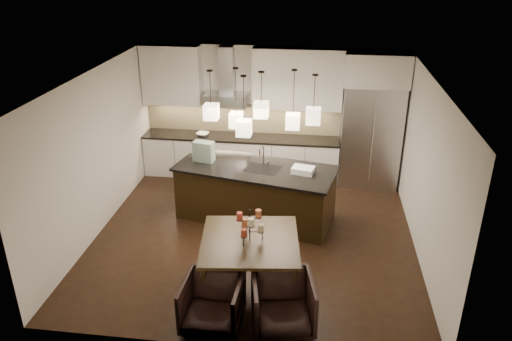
# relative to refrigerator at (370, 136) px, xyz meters

# --- Properties ---
(floor) EXTENTS (5.50, 5.50, 0.02)m
(floor) POSITION_rel_refrigerator_xyz_m (-2.10, -2.38, -1.08)
(floor) COLOR black
(floor) RESTS_ON ground
(ceiling) EXTENTS (5.50, 5.50, 0.02)m
(ceiling) POSITION_rel_refrigerator_xyz_m (-2.10, -2.38, 1.73)
(ceiling) COLOR white
(ceiling) RESTS_ON wall_back
(wall_back) EXTENTS (5.50, 0.02, 2.80)m
(wall_back) POSITION_rel_refrigerator_xyz_m (-2.10, 0.38, 0.32)
(wall_back) COLOR silver
(wall_back) RESTS_ON ground
(wall_front) EXTENTS (5.50, 0.02, 2.80)m
(wall_front) POSITION_rel_refrigerator_xyz_m (-2.10, -5.14, 0.32)
(wall_front) COLOR silver
(wall_front) RESTS_ON ground
(wall_left) EXTENTS (0.02, 5.50, 2.80)m
(wall_left) POSITION_rel_refrigerator_xyz_m (-4.86, -2.38, 0.32)
(wall_left) COLOR silver
(wall_left) RESTS_ON ground
(wall_right) EXTENTS (0.02, 5.50, 2.80)m
(wall_right) POSITION_rel_refrigerator_xyz_m (0.66, -2.38, 0.32)
(wall_right) COLOR silver
(wall_right) RESTS_ON ground
(refrigerator) EXTENTS (1.20, 0.72, 2.15)m
(refrigerator) POSITION_rel_refrigerator_xyz_m (0.00, 0.00, 0.00)
(refrigerator) COLOR #B7B7BA
(refrigerator) RESTS_ON floor
(fridge_panel) EXTENTS (1.26, 0.72, 0.65)m
(fridge_panel) POSITION_rel_refrigerator_xyz_m (0.00, 0.00, 1.40)
(fridge_panel) COLOR silver
(fridge_panel) RESTS_ON refrigerator
(lower_cabinets) EXTENTS (4.21, 0.62, 0.88)m
(lower_cabinets) POSITION_rel_refrigerator_xyz_m (-2.73, 0.05, -0.64)
(lower_cabinets) COLOR silver
(lower_cabinets) RESTS_ON floor
(countertop) EXTENTS (4.21, 0.66, 0.04)m
(countertop) POSITION_rel_refrigerator_xyz_m (-2.73, 0.05, -0.17)
(countertop) COLOR black
(countertop) RESTS_ON lower_cabinets
(backsplash) EXTENTS (4.21, 0.02, 0.63)m
(backsplash) POSITION_rel_refrigerator_xyz_m (-2.73, 0.35, 0.16)
(backsplash) COLOR #CAB988
(backsplash) RESTS_ON countertop
(upper_cab_left) EXTENTS (1.25, 0.35, 1.25)m
(upper_cab_left) POSITION_rel_refrigerator_xyz_m (-4.20, 0.19, 1.10)
(upper_cab_left) COLOR silver
(upper_cab_left) RESTS_ON wall_back
(upper_cab_right) EXTENTS (1.85, 0.35, 1.25)m
(upper_cab_right) POSITION_rel_refrigerator_xyz_m (-1.55, 0.19, 1.10)
(upper_cab_right) COLOR silver
(upper_cab_right) RESTS_ON wall_back
(hood_canopy) EXTENTS (0.90, 0.52, 0.24)m
(hood_canopy) POSITION_rel_refrigerator_xyz_m (-3.03, 0.10, 0.65)
(hood_canopy) COLOR #B7B7BA
(hood_canopy) RESTS_ON wall_back
(hood_chimney) EXTENTS (0.30, 0.28, 0.96)m
(hood_chimney) POSITION_rel_refrigerator_xyz_m (-3.03, 0.21, 1.24)
(hood_chimney) COLOR #B7B7BA
(hood_chimney) RESTS_ON hood_canopy
(fruit_bowl) EXTENTS (0.30, 0.30, 0.06)m
(fruit_bowl) POSITION_rel_refrigerator_xyz_m (-3.55, 0.00, -0.12)
(fruit_bowl) COLOR silver
(fruit_bowl) RESTS_ON countertop
(island_body) EXTENTS (2.95, 1.69, 0.98)m
(island_body) POSITION_rel_refrigerator_xyz_m (-2.16, -1.76, -0.59)
(island_body) COLOR black
(island_body) RESTS_ON floor
(island_top) EXTENTS (3.05, 1.79, 0.04)m
(island_top) POSITION_rel_refrigerator_xyz_m (-2.16, -1.76, -0.08)
(island_top) COLOR black
(island_top) RESTS_ON island_body
(faucet) EXTENTS (0.17, 0.28, 0.42)m
(faucet) POSITION_rel_refrigerator_xyz_m (-2.03, -1.68, 0.16)
(faucet) COLOR silver
(faucet) RESTS_ON island_top
(tote_bag) EXTENTS (0.41, 0.28, 0.38)m
(tote_bag) POSITION_rel_refrigerator_xyz_m (-3.15, -1.59, 0.13)
(tote_bag) COLOR #1D4E2E
(tote_bag) RESTS_ON island_top
(food_container) EXTENTS (0.43, 0.34, 0.11)m
(food_container) POSITION_rel_refrigerator_xyz_m (-1.30, -1.90, 0.00)
(food_container) COLOR silver
(food_container) RESTS_ON island_top
(dining_table) EXTENTS (1.54, 1.54, 0.83)m
(dining_table) POSITION_rel_refrigerator_xyz_m (-1.97, -3.87, -0.66)
(dining_table) COLOR black
(dining_table) RESTS_ON floor
(candelabra) EXTENTS (0.44, 0.44, 0.49)m
(candelabra) POSITION_rel_refrigerator_xyz_m (-1.97, -3.87, -0.00)
(candelabra) COLOR black
(candelabra) RESTS_ON dining_table
(candle_a) EXTENTS (0.09, 0.09, 0.11)m
(candle_a) POSITION_rel_refrigerator_xyz_m (-1.81, -3.86, -0.05)
(candle_a) COLOR beige
(candle_a) RESTS_ON candelabra
(candle_b) EXTENTS (0.09, 0.09, 0.11)m
(candle_b) POSITION_rel_refrigerator_xyz_m (-2.06, -3.75, -0.05)
(candle_b) COLOR #C45F36
(candle_b) RESTS_ON candelabra
(candle_c) EXTENTS (0.09, 0.09, 0.11)m
(candle_c) POSITION_rel_refrigerator_xyz_m (-2.03, -4.01, -0.05)
(candle_c) COLOR #A83625
(candle_c) RESTS_ON candelabra
(candle_d) EXTENTS (0.09, 0.09, 0.11)m
(candle_d) POSITION_rel_refrigerator_xyz_m (-1.86, -3.76, 0.13)
(candle_d) COLOR #C45F36
(candle_d) RESTS_ON candelabra
(candle_e) EXTENTS (0.09, 0.09, 0.11)m
(candle_e) POSITION_rel_refrigerator_xyz_m (-2.11, -3.87, 0.13)
(candle_e) COLOR #A83625
(candle_e) RESTS_ON candelabra
(candle_f) EXTENTS (0.09, 0.09, 0.11)m
(candle_f) POSITION_rel_refrigerator_xyz_m (-1.93, -4.01, 0.13)
(candle_f) COLOR beige
(candle_f) RESTS_ON candelabra
(armchair_left) EXTENTS (0.80, 0.82, 0.72)m
(armchair_left) POSITION_rel_refrigerator_xyz_m (-2.35, -4.75, -0.72)
(armchair_left) COLOR black
(armchair_left) RESTS_ON floor
(armchair_right) EXTENTS (0.94, 0.96, 0.74)m
(armchair_right) POSITION_rel_refrigerator_xyz_m (-1.42, -4.64, -0.70)
(armchair_right) COLOR black
(armchair_right) RESTS_ON floor
(pendant_a) EXTENTS (0.24, 0.24, 0.26)m
(pendant_a) POSITION_rel_refrigerator_xyz_m (-2.90, -1.92, 1.01)
(pendant_a) COLOR beige
(pendant_a) RESTS_ON ceiling
(pendant_b) EXTENTS (0.24, 0.24, 0.26)m
(pendant_b) POSITION_rel_refrigerator_xyz_m (-2.51, -1.69, 0.80)
(pendant_b) COLOR beige
(pendant_b) RESTS_ON ceiling
(pendant_c) EXTENTS (0.24, 0.24, 0.26)m
(pendant_c) POSITION_rel_refrigerator_xyz_m (-2.05, -1.91, 1.08)
(pendant_c) COLOR beige
(pendant_c) RESTS_ON ceiling
(pendant_d) EXTENTS (0.24, 0.24, 0.26)m
(pendant_d) POSITION_rel_refrigerator_xyz_m (-1.52, -1.69, 0.82)
(pendant_d) COLOR beige
(pendant_d) RESTS_ON ceiling
(pendant_e) EXTENTS (0.24, 0.24, 0.26)m
(pendant_e) POSITION_rel_refrigerator_xyz_m (-1.17, -2.00, 1.03)
(pendant_e) COLOR beige
(pendant_e) RESTS_ON ceiling
(pendant_f) EXTENTS (0.24, 0.24, 0.26)m
(pendant_f) POSITION_rel_refrigerator_xyz_m (-2.30, -2.21, 0.85)
(pendant_f) COLOR beige
(pendant_f) RESTS_ON ceiling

